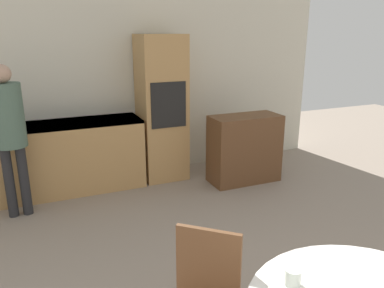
{
  "coord_description": "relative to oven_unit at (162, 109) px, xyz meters",
  "views": [
    {
      "loc": [
        -1.09,
        0.24,
        2.0
      ],
      "look_at": [
        0.07,
        2.96,
        1.11
      ],
      "focal_mm": 35.0,
      "sensor_mm": 36.0,
      "label": 1
    }
  ],
  "objects": [
    {
      "name": "wall_back",
      "position": [
        -0.52,
        0.34,
        0.31
      ],
      "size": [
        6.35,
        0.05,
        2.6
      ],
      "color": "beige",
      "rests_on": "ground_plane"
    },
    {
      "name": "kitchen_counter",
      "position": [
        -1.59,
        -0.01,
        -0.52
      ],
      "size": [
        2.51,
        0.6,
        0.91
      ],
      "color": "tan",
      "rests_on": "ground_plane"
    },
    {
      "name": "oven_unit",
      "position": [
        0.0,
        0.0,
        0.0
      ],
      "size": [
        0.6,
        0.59,
        1.98
      ],
      "color": "tan",
      "rests_on": "ground_plane"
    },
    {
      "name": "sideboard",
      "position": [
        0.98,
        -0.61,
        -0.53
      ],
      "size": [
        0.96,
        0.45,
        0.93
      ],
      "color": "brown",
      "rests_on": "ground_plane"
    },
    {
      "name": "person_standing",
      "position": [
        -1.89,
        -0.51,
        0.06
      ],
      "size": [
        0.33,
        0.33,
        1.69
      ],
      "color": "#262628",
      "rests_on": "ground_plane"
    },
    {
      "name": "cup",
      "position": [
        -0.5,
        -3.54,
        -0.18
      ],
      "size": [
        0.08,
        0.08,
        0.09
      ],
      "color": "silver",
      "rests_on": "dining_table"
    }
  ]
}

